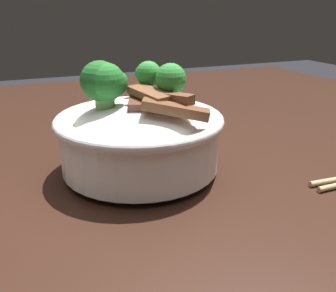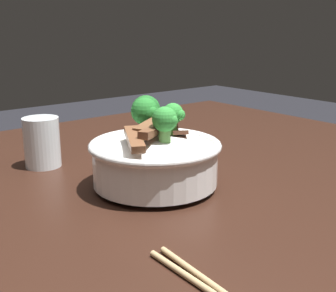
{
  "view_description": "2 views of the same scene",
  "coord_description": "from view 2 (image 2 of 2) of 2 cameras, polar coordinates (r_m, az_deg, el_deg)",
  "views": [
    {
      "loc": [
        -0.22,
        -0.51,
        0.98
      ],
      "look_at": [
        -0.04,
        -0.08,
        0.8
      ],
      "focal_mm": 38.58,
      "sensor_mm": 36.0,
      "label": 1
    },
    {
      "loc": [
        0.44,
        -0.5,
        1.03
      ],
      "look_at": [
        -0.09,
        -0.08,
        0.84
      ],
      "focal_mm": 46.83,
      "sensor_mm": 36.0,
      "label": 2
    }
  ],
  "objects": [
    {
      "name": "dining_table",
      "position": [
        0.75,
        8.98,
        -11.82
      ],
      "size": [
        1.26,
        1.1,
        0.78
      ],
      "color": "black",
      "rests_on": "ground"
    },
    {
      "name": "rice_bowl",
      "position": [
        0.69,
        -1.71,
        -1.04
      ],
      "size": [
        0.21,
        0.21,
        0.14
      ],
      "color": "white",
      "rests_on": "dining_table"
    },
    {
      "name": "drinking_glass",
      "position": [
        0.83,
        -16.07,
        0.19
      ],
      "size": [
        0.07,
        0.07,
        0.09
      ],
      "color": "white",
      "rests_on": "dining_table"
    }
  ]
}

